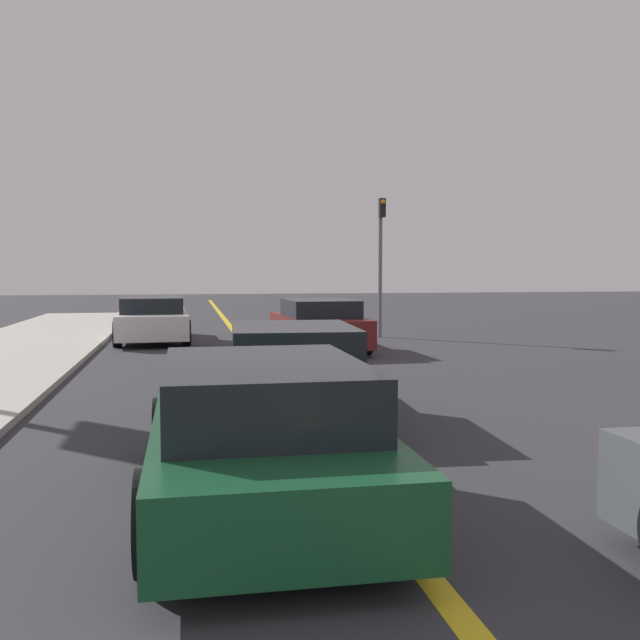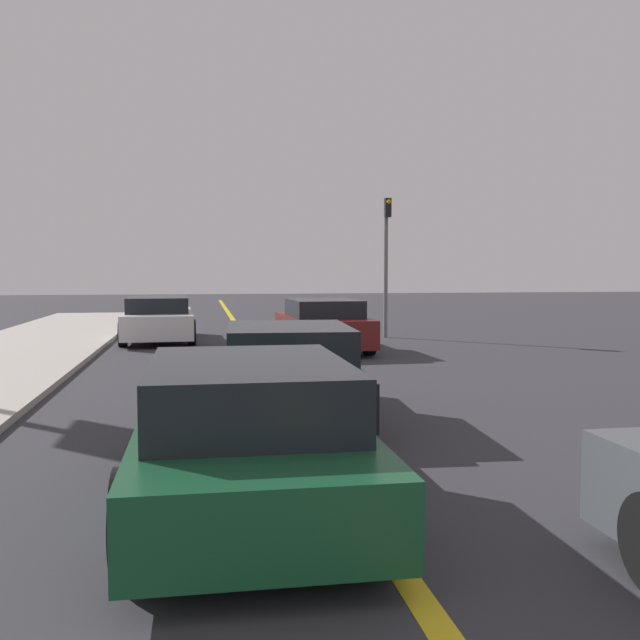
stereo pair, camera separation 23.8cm
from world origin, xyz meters
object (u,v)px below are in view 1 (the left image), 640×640
(car_far_distant, at_px, (291,373))
(traffic_light, at_px, (381,253))
(car_ahead_center, at_px, (262,434))
(car_oncoming_far, at_px, (153,319))
(car_parked_left_lot, at_px, (319,325))

(car_far_distant, xyz_separation_m, traffic_light, (4.29, 10.97, 1.91))
(car_ahead_center, height_order, car_oncoming_far, car_ahead_center)
(car_far_distant, height_order, car_oncoming_far, car_far_distant)
(car_oncoming_far, xyz_separation_m, traffic_light, (6.63, -0.06, 1.89))
(car_parked_left_lot, distance_m, traffic_light, 4.31)
(car_oncoming_far, distance_m, traffic_light, 6.89)
(car_ahead_center, distance_m, traffic_light, 15.48)
(car_ahead_center, height_order, traffic_light, traffic_light)
(car_ahead_center, xyz_separation_m, traffic_light, (5.07, 14.50, 1.89))
(car_far_distant, relative_size, car_parked_left_lot, 0.97)
(car_parked_left_lot, relative_size, car_oncoming_far, 0.87)
(traffic_light, bearing_deg, car_parked_left_lot, -128.86)
(car_parked_left_lot, xyz_separation_m, car_oncoming_far, (-4.19, 3.08, -0.01))
(car_parked_left_lot, bearing_deg, car_oncoming_far, 141.70)
(car_far_distant, distance_m, car_parked_left_lot, 8.16)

